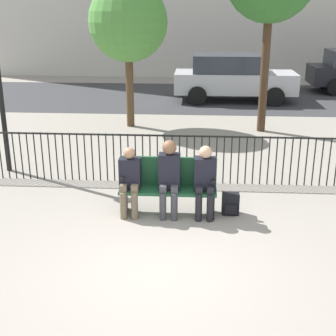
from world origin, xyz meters
name	(u,v)px	position (x,y,z in m)	size (l,w,h in m)	color
ground_plane	(159,269)	(0.00, 0.00, 0.00)	(80.00, 80.00, 0.00)	gray
park_bench	(168,184)	(0.00, 1.78, 0.49)	(1.56, 0.45, 0.92)	#194728
seated_person_0	(130,178)	(-0.61, 1.65, 0.63)	(0.34, 0.39, 1.13)	brown
seated_person_1	(169,174)	(0.02, 1.66, 0.71)	(0.34, 0.39, 1.26)	#3D3D42
seated_person_2	(205,178)	(0.59, 1.66, 0.66)	(0.34, 0.39, 1.18)	black
backpack	(230,204)	(1.02, 1.78, 0.17)	(0.28, 0.22, 0.35)	black
fence_railing	(172,155)	(-0.02, 3.16, 0.56)	(9.01, 0.03, 0.95)	black
tree_1	(128,22)	(-1.44, 7.51, 2.81)	(2.10, 2.10, 3.88)	#4C3823
street_surface	(186,97)	(0.00, 12.00, 0.00)	(24.00, 6.00, 0.01)	#333335
parked_car_0	(232,77)	(1.62, 11.38, 0.84)	(4.20, 1.94, 1.62)	#B7B7BC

